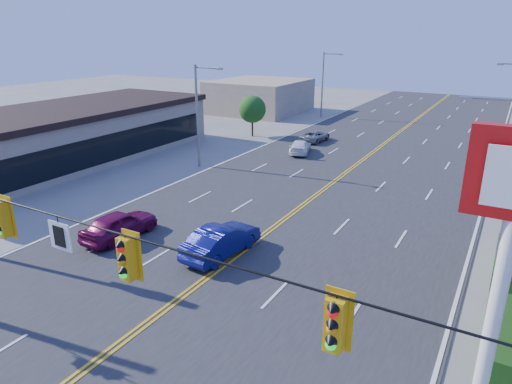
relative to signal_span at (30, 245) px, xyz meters
The scene contains 13 objects.
road 20.58m from the signal_span, 89.66° to the left, with size 20.00×120.00×0.06m, color #2D2D30.
signal_span is the anchor object (origin of this frame).
kfc_pylon 11.87m from the signal_span, 19.78° to the left, with size 2.20×0.36×8.50m.
strip_mall 28.46m from the signal_span, 140.56° to the left, with size 10.40×26.40×4.40m.
streetlight_se 17.76m from the signal_span, 52.06° to the left, with size 2.55×0.25×8.00m.
streetlight_sw 24.46m from the signal_span, 115.88° to the left, with size 2.55×0.25×8.00m.
streetlight_nw 49.17m from the signal_span, 102.54° to the left, with size 2.55×0.25×8.00m.
tree_west 36.42m from the signal_span, 110.75° to the left, with size 2.80×2.80×4.20m.
bld_west_far 52.03m from the signal_span, 112.50° to the left, with size 11.00×12.00×4.20m, color tan.
car_magenta 11.63m from the signal_span, 125.44° to the left, with size 1.73×4.30×1.46m, color maroon.
car_blue 10.75m from the signal_span, 93.35° to the left, with size 1.58×4.54×1.49m, color navy.
car_white 30.59m from the signal_span, 100.44° to the left, with size 1.63×4.00×1.16m, color white.
car_silver 35.59m from the signal_span, 100.04° to the left, with size 1.81×3.92×1.09m, color #939398.
Camera 1 is at (10.67, -6.62, 10.30)m, focal length 32.00 mm.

